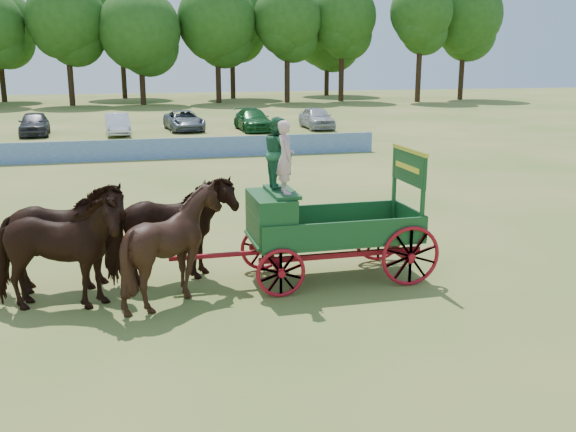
# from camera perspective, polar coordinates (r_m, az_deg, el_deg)

# --- Properties ---
(ground) EXTENTS (160.00, 160.00, 0.00)m
(ground) POSITION_cam_1_polar(r_m,az_deg,el_deg) (15.66, -9.94, -5.06)
(ground) COLOR #A98D4C
(ground) RESTS_ON ground
(horse_lead_left) EXTENTS (3.08, 1.78, 2.45)m
(horse_lead_left) POSITION_cam_1_polar(r_m,az_deg,el_deg) (13.71, -20.14, -3.12)
(horse_lead_left) COLOR black
(horse_lead_left) RESTS_ON ground
(horse_lead_right) EXTENTS (2.93, 1.39, 2.45)m
(horse_lead_right) POSITION_cam_1_polar(r_m,az_deg,el_deg) (14.76, -19.73, -1.89)
(horse_lead_right) COLOR black
(horse_lead_right) RESTS_ON ground
(horse_wheel_left) EXTENTS (2.31, 2.08, 2.45)m
(horse_wheel_left) POSITION_cam_1_polar(r_m,az_deg,el_deg) (13.64, -10.08, -2.53)
(horse_wheel_left) COLOR black
(horse_wheel_left) RESTS_ON ground
(horse_wheel_right) EXTENTS (3.09, 1.81, 2.45)m
(horse_wheel_right) POSITION_cam_1_polar(r_m,az_deg,el_deg) (14.70, -10.40, -1.35)
(horse_wheel_right) COLOR black
(horse_wheel_right) RESTS_ON ground
(farm_dray) EXTENTS (6.00, 2.00, 3.75)m
(farm_dray) POSITION_cam_1_polar(r_m,az_deg,el_deg) (14.56, 1.32, 0.53)
(farm_dray) COLOR #A9101A
(farm_dray) RESTS_ON ground
(sponsor_banner) EXTENTS (26.00, 0.08, 1.05)m
(sponsor_banner) POSITION_cam_1_polar(r_m,az_deg,el_deg) (33.11, -14.12, 5.71)
(sponsor_banner) COLOR #1E4AA3
(sponsor_banner) RESTS_ON ground
(parked_cars) EXTENTS (40.47, 6.56, 1.56)m
(parked_cars) POSITION_cam_1_polar(r_m,az_deg,el_deg) (45.52, -21.29, 7.60)
(parked_cars) COLOR silver
(parked_cars) RESTS_ON ground
(treeline) EXTENTS (90.51, 23.07, 15.26)m
(treeline) POSITION_cam_1_polar(r_m,az_deg,el_deg) (75.90, -16.19, 16.53)
(treeline) COLOR #382314
(treeline) RESTS_ON ground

